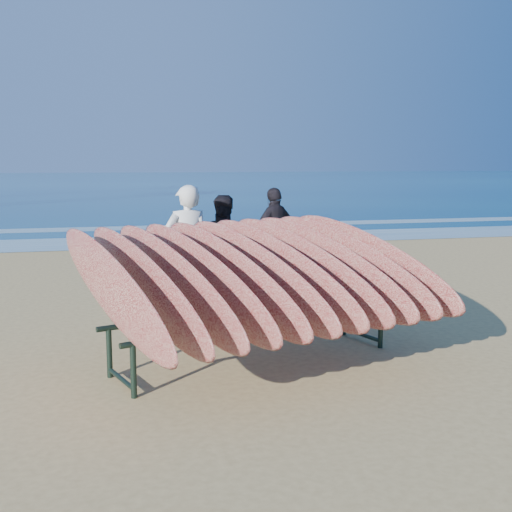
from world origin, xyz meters
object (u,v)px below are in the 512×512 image
at_px(person_dark_b, 275,233).
at_px(person_dark_a, 226,247).
at_px(surfboard_rack, 255,273).
at_px(person_white, 187,248).

bearing_deg(person_dark_b, person_dark_a, 21.10).
height_order(surfboard_rack, person_white, person_white).
bearing_deg(person_dark_b, person_white, 17.44).
relative_size(surfboard_rack, person_dark_a, 2.48).
bearing_deg(person_white, person_dark_a, -147.06).
relative_size(person_white, person_dark_a, 1.12).
bearing_deg(person_dark_a, person_white, -135.00).
height_order(surfboard_rack, person_dark_b, person_dark_b).
distance_m(surfboard_rack, person_white, 2.63).
bearing_deg(surfboard_rack, person_white, 79.93).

